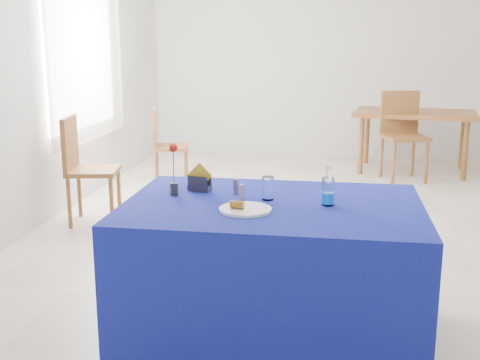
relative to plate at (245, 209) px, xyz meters
name	(u,v)px	position (x,y,z in m)	size (l,w,h in m)	color
floor	(323,231)	(0.37, 2.07, -0.77)	(7.00, 7.00, 0.00)	beige
room_shell	(330,23)	(0.37, 2.07, 0.98)	(7.00, 7.00, 7.00)	silver
window_pane	(81,47)	(-2.10, 2.87, 0.78)	(0.04, 1.50, 1.60)	white
curtain	(87,47)	(-2.03, 2.87, 0.78)	(0.04, 1.75, 1.85)	white
plate	(245,209)	(0.00, 0.00, 0.00)	(0.27, 0.27, 0.01)	white
drinking_glass	(268,188)	(0.09, 0.24, 0.06)	(0.06, 0.06, 0.13)	white
salt_shaker	(242,192)	(-0.05, 0.22, 0.04)	(0.03, 0.03, 0.09)	gray
pepper_shaker	(236,186)	(-0.11, 0.34, 0.04)	(0.03, 0.03, 0.09)	slate
blue_table	(272,269)	(0.12, 0.18, -0.39)	(1.60, 1.10, 0.76)	navy
water_bottle	(328,192)	(0.42, 0.18, 0.06)	(0.07, 0.07, 0.21)	silver
napkin_holder	(200,183)	(-0.33, 0.38, 0.04)	(0.15, 0.09, 0.17)	#3D3D42
rose_vase	(174,170)	(-0.45, 0.26, 0.14)	(0.05, 0.05, 0.30)	#2A2A2F
oak_table	(415,118)	(1.41, 4.72, -0.09)	(1.56, 1.13, 0.76)	#92592A
chair_bg_left	(402,129)	(1.22, 4.27, -0.17)	(0.57, 0.57, 1.03)	brown
chair_win_a	(83,162)	(-1.76, 2.01, -0.21)	(0.50, 0.50, 0.96)	brown
chair_win_b	(164,141)	(-1.46, 3.53, -0.26)	(0.48, 0.48, 0.87)	brown
banana_pieces	(238,205)	(-0.04, -0.01, 0.03)	(0.08, 0.05, 0.04)	gold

